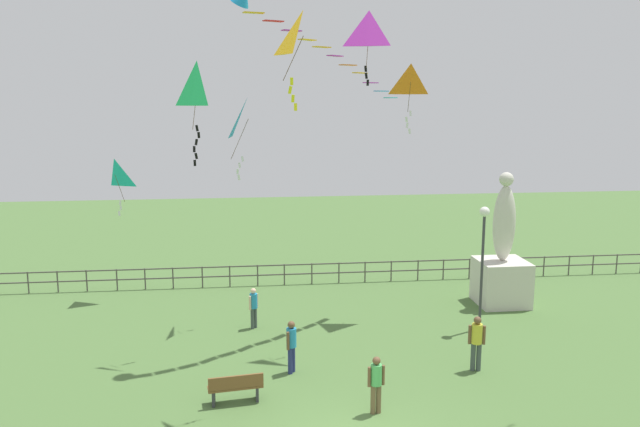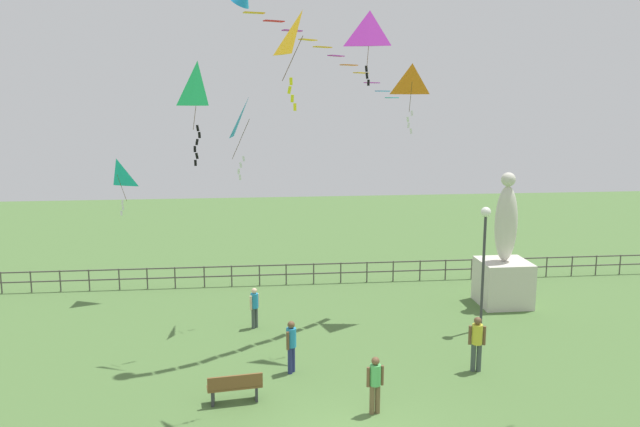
# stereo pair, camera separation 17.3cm
# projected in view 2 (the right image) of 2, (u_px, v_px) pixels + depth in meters

# --- Properties ---
(statue_monument) EXTENTS (1.94, 1.94, 5.40)m
(statue_monument) POSITION_uv_depth(u_px,v_px,m) (504.00, 267.00, 25.65)
(statue_monument) COLOR beige
(statue_monument) RESTS_ON ground_plane
(lamppost) EXTENTS (0.36, 0.36, 4.51)m
(lamppost) POSITION_uv_depth(u_px,v_px,m) (484.00, 241.00, 22.49)
(lamppost) COLOR #38383D
(lamppost) RESTS_ON ground_plane
(park_bench) EXTENTS (1.54, 0.61, 0.85)m
(park_bench) POSITION_uv_depth(u_px,v_px,m) (235.00, 387.00, 17.43)
(park_bench) COLOR brown
(park_bench) RESTS_ON ground_plane
(person_0) EXTENTS (0.47, 0.29, 1.59)m
(person_0) POSITION_uv_depth(u_px,v_px,m) (375.00, 381.00, 16.76)
(person_0) COLOR brown
(person_0) RESTS_ON ground_plane
(person_1) EXTENTS (0.34, 0.36, 1.51)m
(person_1) POSITION_uv_depth(u_px,v_px,m) (255.00, 305.00, 23.08)
(person_1) COLOR #3F4C47
(person_1) RESTS_ON ground_plane
(person_2) EXTENTS (0.32, 0.43, 1.65)m
(person_2) POSITION_uv_depth(u_px,v_px,m) (291.00, 343.00, 19.28)
(person_2) COLOR navy
(person_2) RESTS_ON ground_plane
(person_3) EXTENTS (0.51, 0.32, 1.73)m
(person_3) POSITION_uv_depth(u_px,v_px,m) (477.00, 340.00, 19.38)
(person_3) COLOR #3F4C47
(person_3) RESTS_ON ground_plane
(kite_0) EXTENTS (0.90, 0.83, 3.27)m
(kite_0) POSITION_uv_depth(u_px,v_px,m) (198.00, 89.00, 20.16)
(kite_0) COLOR #1EB759
(kite_1) EXTENTS (1.01, 0.91, 2.51)m
(kite_1) POSITION_uv_depth(u_px,v_px,m) (302.00, 39.00, 16.52)
(kite_1) COLOR yellow
(kite_2) EXTENTS (1.03, 0.96, 2.31)m
(kite_2) POSITION_uv_depth(u_px,v_px,m) (117.00, 176.00, 25.63)
(kite_2) COLOR #19B2B2
(kite_3) EXTENTS (1.24, 1.11, 2.33)m
(kite_3) POSITION_uv_depth(u_px,v_px,m) (370.00, 33.00, 20.70)
(kite_3) COLOR #B22DB2
(kite_4) EXTENTS (1.05, 1.13, 2.94)m
(kite_4) POSITION_uv_depth(u_px,v_px,m) (249.00, 120.00, 22.79)
(kite_4) COLOR #198CD1
(kite_5) EXTENTS (1.16, 1.16, 2.45)m
(kite_5) POSITION_uv_depth(u_px,v_px,m) (412.00, 83.00, 23.00)
(kite_5) COLOR orange
(streamer_kite) EXTENTS (6.29, 4.62, 3.44)m
(streamer_kite) POSITION_uv_depth(u_px,v_px,m) (264.00, 9.00, 19.69)
(streamer_kite) COLOR #198CD1
(waterfront_railing) EXTENTS (36.05, 0.06, 0.95)m
(waterfront_railing) POSITION_uv_depth(u_px,v_px,m) (299.00, 271.00, 28.61)
(waterfront_railing) COLOR #4C4742
(waterfront_railing) RESTS_ON ground_plane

